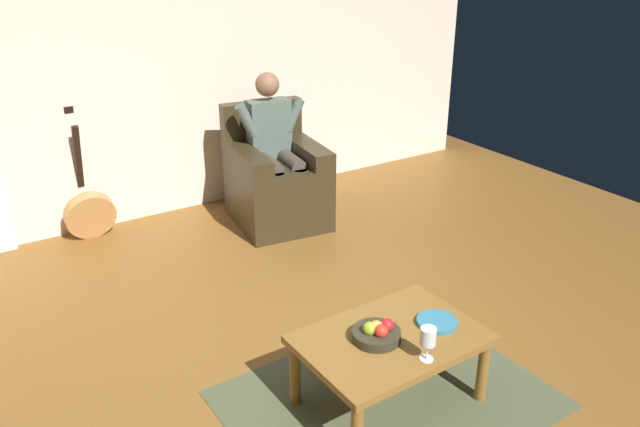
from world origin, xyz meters
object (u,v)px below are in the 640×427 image
(armchair, at_px, (276,182))
(guitar, at_px, (89,211))
(wine_glass_near, at_px, (428,338))
(fruit_bowl, at_px, (377,333))
(person_seated, at_px, (275,145))
(decorative_dish, at_px, (437,322))
(coffee_table, at_px, (391,345))

(armchair, distance_m, guitar, 1.52)
(armchair, distance_m, wine_glass_near, 2.66)
(fruit_bowl, bearing_deg, person_seated, -106.91)
(wine_glass_near, bearing_deg, person_seated, -103.20)
(fruit_bowl, height_order, decorative_dish, fruit_bowl)
(fruit_bowl, bearing_deg, coffee_table, 168.50)
(decorative_dish, bearing_deg, armchair, -98.54)
(fruit_bowl, bearing_deg, wine_glass_near, 111.45)
(armchair, distance_m, coffee_table, 2.43)
(guitar, relative_size, fruit_bowl, 4.28)
(guitar, bearing_deg, person_seated, 160.23)
(decorative_dish, bearing_deg, guitar, -69.73)
(wine_glass_near, bearing_deg, armchair, -103.20)
(guitar, xyz_separation_m, fruit_bowl, (-0.72, 2.84, 0.21))
(guitar, height_order, fruit_bowl, guitar)
(guitar, bearing_deg, fruit_bowl, 104.25)
(coffee_table, distance_m, wine_glass_near, 0.30)
(person_seated, relative_size, fruit_bowl, 5.05)
(armchair, bearing_deg, fruit_bowl, 80.32)
(armchair, height_order, decorative_dish, armchair)
(coffee_table, bearing_deg, fruit_bowl, -11.50)
(wine_glass_near, relative_size, decorative_dish, 0.82)
(decorative_dish, bearing_deg, person_seated, -98.54)
(armchair, bearing_deg, person_seated, 90.00)
(armchair, xyz_separation_m, coffee_table, (0.63, 2.34, -0.01))
(armchair, relative_size, guitar, 0.92)
(armchair, distance_m, decorative_dish, 2.41)
(armchair, height_order, fruit_bowl, armchair)
(coffee_table, bearing_deg, wine_glass_near, 95.31)
(person_seated, bearing_deg, coffee_table, 82.20)
(guitar, bearing_deg, coffee_table, 105.65)
(armchair, xyz_separation_m, guitar, (1.43, -0.51, -0.12))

